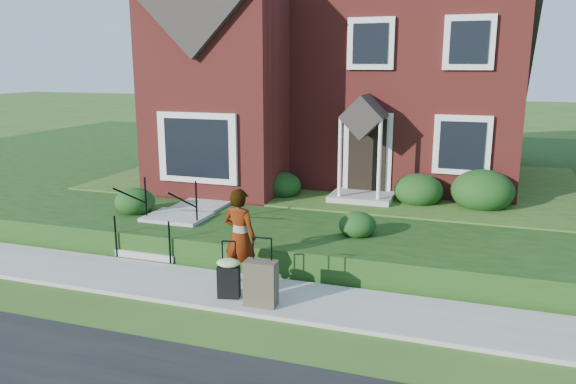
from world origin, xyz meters
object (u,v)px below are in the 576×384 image
at_px(front_steps, 167,229).
at_px(suitcase_olive, 261,283).
at_px(woman, 240,237).
at_px(suitcase_black, 229,276).

xyz_separation_m(front_steps, suitcase_olive, (3.18, -2.30, 0.00)).
distance_m(front_steps, woman, 2.94).
relative_size(suitcase_black, suitcase_olive, 0.87).
xyz_separation_m(front_steps, suitcase_black, (2.52, -2.18, 0.00)).
bearing_deg(suitcase_olive, front_steps, 140.91).
distance_m(suitcase_black, suitcase_olive, 0.67).
xyz_separation_m(suitcase_black, suitcase_olive, (0.65, -0.12, -0.00)).
height_order(woman, suitcase_black, woman).
distance_m(woman, suitcase_black, 0.83).
relative_size(front_steps, suitcase_black, 1.97).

